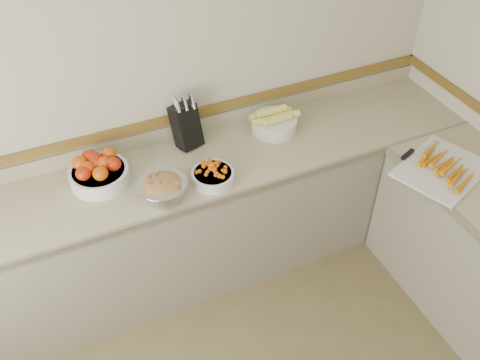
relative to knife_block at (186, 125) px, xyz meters
name	(u,v)px	position (x,y,z in m)	size (l,w,h in m)	color
back_wall	(138,89)	(-0.24, 0.10, 0.25)	(4.00, 4.00, 0.00)	#B2AC93
counter_back	(169,228)	(-0.24, -0.22, -0.59)	(4.00, 0.65, 1.08)	gray
knife_block	(186,125)	(0.00, 0.00, 0.00)	(0.19, 0.21, 0.36)	black
tomato_bowl	(98,171)	(-0.58, -0.13, -0.07)	(0.34, 0.34, 0.17)	silver
cherry_tomato_bowl	(213,175)	(0.02, -0.39, -0.10)	(0.25, 0.25, 0.14)	silver
corn_bowl	(274,122)	(0.56, -0.09, -0.08)	(0.33, 0.30, 0.18)	silver
rhubarb_bowl	(163,189)	(-0.29, -0.43, -0.06)	(0.28, 0.28, 0.16)	#B2B2BA
cutting_board	(442,168)	(1.28, -0.86, -0.12)	(0.63, 0.57, 0.07)	silver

